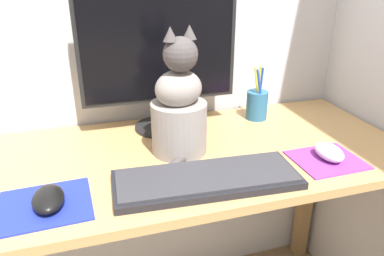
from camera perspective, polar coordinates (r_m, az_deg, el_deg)
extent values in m
cube|color=tan|center=(1.06, -1.07, -4.39)|extent=(1.28, 0.56, 0.02)
cube|color=olive|center=(1.66, 17.13, -8.56)|extent=(0.05, 0.05, 0.70)
cylinder|color=black|center=(1.21, -4.65, 0.21)|extent=(0.17, 0.17, 0.01)
cylinder|color=black|center=(1.19, -4.72, 2.31)|extent=(0.04, 0.04, 0.08)
cube|color=black|center=(1.13, -5.08, 12.18)|extent=(0.48, 0.02, 0.33)
cube|color=black|center=(1.12, -4.97, 12.09)|extent=(0.45, 0.00, 0.31)
cube|color=black|center=(0.91, 2.26, -7.88)|extent=(0.46, 0.19, 0.02)
cube|color=#333338|center=(0.90, 2.27, -7.23)|extent=(0.44, 0.17, 0.01)
cube|color=#1E2D9E|center=(0.90, -21.45, -10.90)|extent=(0.20, 0.18, 0.00)
cube|color=purple|center=(1.07, 19.82, -4.59)|extent=(0.18, 0.16, 0.00)
ellipsoid|color=black|center=(0.88, -21.06, -10.03)|extent=(0.07, 0.11, 0.03)
ellipsoid|color=white|center=(1.07, 20.17, -3.45)|extent=(0.06, 0.10, 0.04)
cylinder|color=gray|center=(1.03, -1.98, 0.07)|extent=(0.19, 0.19, 0.14)
ellipsoid|color=gray|center=(0.99, -2.07, 6.04)|extent=(0.16, 0.15, 0.10)
sphere|color=#474242|center=(0.96, -1.77, 11.14)|extent=(0.11, 0.11, 0.09)
cone|color=#474242|center=(0.93, -3.29, 14.09)|extent=(0.05, 0.05, 0.04)
cone|color=#474242|center=(0.96, -0.38, 14.44)|extent=(0.05, 0.05, 0.04)
cylinder|color=#474242|center=(0.99, -1.70, -4.94)|extent=(0.17, 0.14, 0.02)
cylinder|color=#286089|center=(1.28, 9.85, 3.45)|extent=(0.07, 0.07, 0.10)
cylinder|color=#1E47B2|center=(1.25, 10.32, 5.75)|extent=(0.03, 0.01, 0.14)
cylinder|color=#1E47B2|center=(1.27, 10.42, 6.03)|extent=(0.01, 0.02, 0.14)
cylinder|color=yellow|center=(1.28, 10.03, 6.21)|extent=(0.02, 0.01, 0.14)
cylinder|color=yellow|center=(1.26, 9.90, 5.96)|extent=(0.02, 0.03, 0.14)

